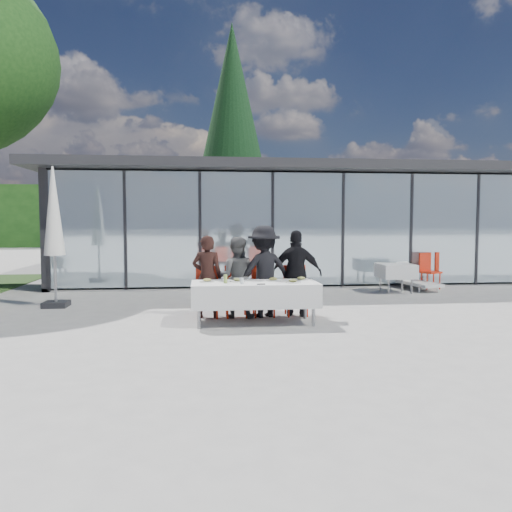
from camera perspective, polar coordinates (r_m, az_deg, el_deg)
The scene contains 26 objects.
ground at distance 9.52m, azimuth -0.87°, elevation -7.15°, with size 90.00×90.00×0.00m, color #A3A09A.
pavilion at distance 17.71m, azimuth 3.15°, elevation 4.98°, with size 14.80×8.80×3.44m.
treeline at distance 37.32m, azimuth -7.96°, elevation 4.51°, with size 62.50×2.00×4.40m.
dining_table at distance 8.98m, azimuth -0.15°, elevation -4.35°, with size 2.26×0.96×0.75m.
diner_a at distance 9.52m, azimuth -5.60°, elevation -2.37°, with size 0.58×0.58×1.58m, color black.
diner_chair_a at distance 9.68m, azimuth -5.60°, elevation -3.77°, with size 0.44×0.44×0.97m.
diner_b at distance 9.55m, azimuth -2.25°, elevation -2.44°, with size 0.75×0.75×1.54m, color #535353.
diner_chair_b at distance 9.70m, azimuth -2.30°, elevation -3.73°, with size 0.44×0.44×0.97m.
diner_c at distance 9.59m, azimuth 0.92°, elevation -1.76°, with size 1.14×1.14×1.76m, color black.
diner_chair_c at distance 9.75m, azimuth 0.82°, elevation -3.69°, with size 0.44×0.44×0.97m.
diner_d at distance 9.69m, azimuth 4.67°, elevation -1.99°, with size 0.98×0.98×1.67m, color black.
diner_chair_d at distance 9.85m, azimuth 4.53°, elevation -3.62°, with size 0.44×0.44×0.97m.
plate_a at distance 9.00m, azimuth -5.61°, elevation -2.83°, with size 0.27×0.27×0.07m.
plate_b at distance 9.01m, azimuth -2.14°, elevation -2.80°, with size 0.27×0.27×0.07m.
plate_c at distance 9.13m, azimuth 2.00°, elevation -2.71°, with size 0.27×0.27×0.07m.
plate_d at distance 9.28m, azimuth 5.18°, elevation -2.62°, with size 0.27×0.27×0.07m.
plate_extra at distance 8.87m, azimuth 4.25°, elevation -2.92°, with size 0.27×0.27×0.07m.
juice_bottle at distance 8.80m, azimuth -3.51°, elevation -2.63°, with size 0.06×0.06×0.15m, color #8FAE48.
drinking_glasses at distance 8.76m, azimuth -1.66°, elevation -2.83°, with size 0.07×0.07×0.10m.
folded_eyeglasses at distance 8.62m, azimuth 0.58°, elevation -3.23°, with size 0.14×0.03×0.01m, color black.
spare_table_right at distance 13.37m, azimuth 15.69°, elevation -1.67°, with size 0.86×0.86×0.74m.
spare_chair_a at distance 14.48m, azimuth 19.07°, elevation -1.39°, with size 0.58×0.58×0.97m.
spare_chair_b at distance 15.07m, azimuth 20.10°, elevation -1.21°, with size 0.55×0.55×0.97m.
market_umbrella at distance 11.45m, azimuth -22.11°, elevation 3.97°, with size 0.50×0.50×3.00m.
lounger at distance 14.18m, azimuth 17.79°, elevation -2.61°, with size 0.87×1.43×0.72m.
conifer_tree at distance 22.73m, azimuth -2.73°, elevation 14.50°, with size 4.00×4.00×10.50m.
Camera 1 is at (-0.86, -9.30, 1.84)m, focal length 35.00 mm.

